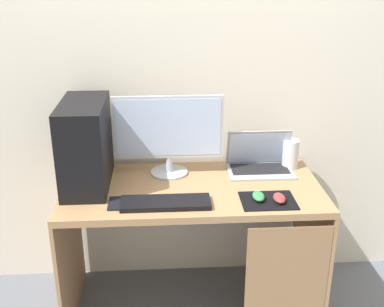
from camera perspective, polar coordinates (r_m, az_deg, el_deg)
ground_plane at (r=2.84m, az=0.00°, el=-17.42°), size 8.00×8.00×0.00m
wall_back at (r=2.60m, az=-0.45°, el=10.91°), size 4.00×0.05×2.60m
desk at (r=2.50m, az=0.40°, el=-7.24°), size 1.31×0.64×0.73m
pc_tower at (r=2.44m, az=-12.55°, el=1.04°), size 0.22×0.45×0.43m
monitor at (r=2.50m, az=-2.81°, el=2.41°), size 0.57×0.20×0.43m
laptop at (r=2.63m, az=8.03°, el=-1.09°), size 0.35×0.23×0.22m
speaker at (r=2.69m, az=11.64°, el=-0.04°), size 0.09×0.09×0.16m
keyboard at (r=2.26m, az=-3.15°, el=-5.87°), size 0.42×0.14×0.02m
mousepad at (r=2.32m, az=9.02°, el=-5.55°), size 0.26×0.20×0.00m
mouse_left at (r=2.31m, az=7.91°, el=-5.06°), size 0.06×0.10×0.03m
mouse_right at (r=2.31m, az=10.34°, el=-5.24°), size 0.06×0.10×0.03m
cell_phone at (r=2.29m, az=-9.04°, el=-5.89°), size 0.07×0.13×0.01m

